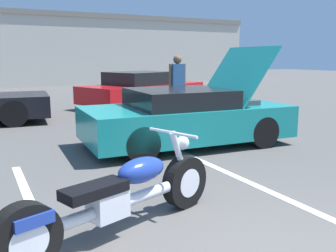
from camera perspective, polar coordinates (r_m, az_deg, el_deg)
The scene contains 8 objects.
parking_stripe_middle at distance 3.72m, azimuth -17.45°, elevation -17.87°, with size 0.12×5.99×0.01m, color white.
parking_stripe_back at distance 4.98m, azimuth 17.37°, elevation -10.48°, with size 0.12×5.99×0.01m, color white.
far_building at distance 25.04m, azimuth -23.42°, elevation 10.97°, with size 32.00×4.20×4.40m.
motorcycle at distance 3.77m, azimuth -7.39°, elevation -10.77°, with size 2.47×1.08×0.94m.
show_car_hood_open at distance 7.46m, azimuth 2.99°, elevation 1.41°, with size 4.14×2.09×1.96m.
parked_car_right_row at distance 13.56m, azimuth -3.90°, elevation 5.59°, with size 5.04×3.44×1.23m.
spectator_near_motorcycle at distance 10.47m, azimuth 11.00°, elevation 6.18°, with size 0.52×0.22×1.68m.
spectator_by_show_car at distance 10.48m, azimuth 1.43°, elevation 6.81°, with size 0.52×0.24×1.79m.
Camera 1 is at (-1.96, -1.80, 1.74)m, focal length 40.00 mm.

